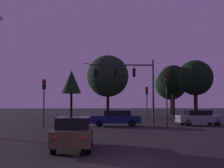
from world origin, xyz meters
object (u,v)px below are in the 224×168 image
object	(u,v)px
car_nearside_lane	(74,132)
car_crossing_left	(116,118)
car_crossing_right	(199,117)
tree_left_far	(195,78)
traffic_light_corner_left	(147,97)
tree_right_cluster	(108,76)
tree_lot_edge	(173,80)
traffic_light_corner_right	(44,93)
traffic_light_median	(167,91)
traffic_signal_mast_arm	(130,78)
tree_center_horizon	(171,84)
tree_behind_sign	(71,82)

from	to	relation	value
car_nearside_lane	car_crossing_left	size ratio (longest dim) A/B	0.91
car_crossing_right	tree_left_far	world-z (taller)	tree_left_far
traffic_light_corner_left	car_crossing_right	xyz separation A→B (m)	(4.01, -6.06, -2.13)
traffic_light_corner_left	car_crossing_left	distance (m)	8.05
tree_right_cluster	tree_lot_edge	world-z (taller)	tree_right_cluster
traffic_light_corner_left	car_crossing_left	xyz separation A→B (m)	(-4.15, -6.56, -2.13)
traffic_light_corner_right	car_crossing_left	distance (m)	7.08
car_nearside_lane	car_crossing_left	xyz separation A→B (m)	(2.90, 12.87, 0.00)
traffic_light_median	car_nearside_lane	distance (m)	13.98
traffic_signal_mast_arm	tree_left_far	xyz separation A→B (m)	(8.59, 4.57, 0.49)
tree_right_cluster	traffic_light_corner_left	bearing A→B (deg)	-56.49
traffic_light_corner_left	tree_center_horizon	distance (m)	20.95
car_crossing_left	tree_right_cluster	bearing A→B (deg)	91.00
car_nearside_lane	traffic_signal_mast_arm	bearing A→B (deg)	73.39
car_crossing_left	car_crossing_right	bearing A→B (deg)	3.50
traffic_light_median	tree_lot_edge	size ratio (longest dim) A/B	0.56
tree_center_horizon	tree_lot_edge	world-z (taller)	tree_center_horizon
traffic_light_corner_left	tree_left_far	size ratio (longest dim) A/B	0.55
traffic_signal_mast_arm	tree_center_horizon	xyz separation A→B (m)	(10.55, 23.09, 0.96)
traffic_light_corner_right	tree_behind_sign	world-z (taller)	tree_behind_sign
traffic_light_corner_right	car_crossing_left	size ratio (longest dim) A/B	0.93
tree_center_horizon	tree_right_cluster	bearing A→B (deg)	-134.98
traffic_light_corner_right	traffic_light_median	xyz separation A→B (m)	(11.23, -0.96, 0.23)
traffic_light_median	tree_left_far	world-z (taller)	tree_left_far
traffic_light_corner_left	car_crossing_right	bearing A→B (deg)	-56.51
tree_behind_sign	tree_center_horizon	bearing A→B (deg)	13.22
traffic_light_median	car_crossing_left	world-z (taller)	traffic_light_median
tree_lot_edge	car_nearside_lane	bearing A→B (deg)	-113.35
tree_behind_sign	tree_center_horizon	xyz separation A→B (m)	(18.37, 4.32, -0.03)
tree_left_far	tree_lot_edge	size ratio (longest dim) A/B	0.88
traffic_signal_mast_arm	tree_lot_edge	distance (m)	18.74
tree_left_far	tree_center_horizon	bearing A→B (deg)	83.94
tree_center_horizon	tree_right_cluster	size ratio (longest dim) A/B	0.96
traffic_signal_mast_arm	car_nearside_lane	distance (m)	16.61
traffic_signal_mast_arm	traffic_light_corner_left	world-z (taller)	traffic_signal_mast_arm
tree_behind_sign	tree_left_far	xyz separation A→B (m)	(16.40, -14.20, -0.50)
traffic_light_corner_left	tree_lot_edge	bearing A→B (deg)	61.63
car_nearside_lane	tree_center_horizon	world-z (taller)	tree_center_horizon
tree_left_far	tree_lot_edge	world-z (taller)	tree_lot_edge
tree_behind_sign	tree_lot_edge	size ratio (longest dim) A/B	0.92
tree_right_cluster	tree_behind_sign	bearing A→B (deg)	125.66
traffic_light_corner_left	tree_center_horizon	size ratio (longest dim) A/B	0.48
traffic_light_corner_right	car_nearside_lane	size ratio (longest dim) A/B	1.03
traffic_light_corner_left	car_crossing_right	world-z (taller)	traffic_light_corner_left
tree_lot_edge	car_crossing_right	bearing A→B (deg)	-98.22
traffic_light_corner_left	tree_lot_edge	xyz separation A→B (m)	(6.67, 12.35, 3.12)
tree_lot_edge	tree_left_far	bearing A→B (deg)	-92.54
car_crossing_right	traffic_signal_mast_arm	bearing A→B (deg)	162.05
tree_center_horizon	tree_lot_edge	distance (m)	6.92
traffic_light_median	tree_center_horizon	distance (m)	28.17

